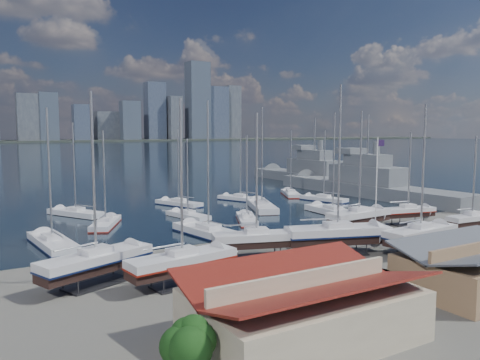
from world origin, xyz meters
TOP-DOWN VIEW (x-y plane):
  - ground at (0.00, -10.00)m, footprint 1400.00×1400.00m
  - water at (0.00, 300.00)m, footprint 1400.00×600.00m
  - far_shore at (0.00, 560.00)m, footprint 1400.00×80.00m
  - shed_red at (-18.00, -26.00)m, footprint 14.70×9.45m
  - shed_grey at (0.00, -26.00)m, footprint 12.60×8.40m
  - sailboat_cradle_0 at (-26.89, -8.78)m, footprint 10.57×6.43m
  - sailboat_cradle_1 at (-20.51, -12.52)m, footprint 10.13×4.12m
  - sailboat_cradle_2 at (-10.37, -8.33)m, footprint 9.52×5.29m
  - sailboat_cradle_3 at (-1.99, -11.40)m, footprint 11.68×6.60m
  - sailboat_cradle_4 at (8.27, -4.10)m, footprint 9.83×3.37m
  - sailboat_cradle_5 at (6.21, -15.51)m, footprint 10.16×3.62m
  - sailboat_cradle_6 at (17.32, -4.43)m, footprint 8.26×3.83m
  - sailboat_cradle_7 at (19.97, -12.44)m, footprint 7.74×2.70m
  - sailboat_moored_0 at (-28.15, 7.22)m, footprint 4.35×11.36m
  - sailboat_moored_1 at (-19.96, 15.73)m, footprint 6.47×9.49m
  - sailboat_moored_2 at (-21.95, 26.13)m, footprint 7.47×10.14m
  - sailboat_moored_3 at (-10.28, 3.14)m, footprint 5.33×12.25m
  - sailboat_moored_4 at (-7.51, 15.82)m, footprint 4.32×8.70m
  - sailboat_moored_5 at (-4.18, 27.37)m, footprint 6.13×9.75m
  - sailboat_moored_6 at (-1.33, 8.71)m, footprint 5.98×9.06m
  - sailboat_moored_7 at (6.36, 16.61)m, footprint 7.44×12.26m
  - sailboat_moored_8 at (8.30, 27.07)m, footprint 6.27×9.44m
  - sailboat_moored_9 at (13.50, 6.95)m, footprint 3.64×11.27m
  - sailboat_moored_10 at (21.56, 18.66)m, footprint 5.30×9.67m
  - sailboat_moored_11 at (20.65, 27.93)m, footprint 6.38×9.53m
  - naval_ship_east at (34.38, 20.52)m, footprint 9.40×46.21m
  - naval_ship_west at (39.76, 44.03)m, footprint 8.27×44.33m
  - car_a at (-12.55, -20.93)m, footprint 2.57×4.15m
  - car_b at (-6.10, -21.45)m, footprint 5.17×3.62m
  - car_c at (1.95, -20.28)m, footprint 3.88×6.24m
  - car_d at (2.05, -21.95)m, footprint 2.16×5.16m
  - tree at (-26.53, -27.63)m, footprint 2.67×2.67m
  - flagpole at (4.57, -10.57)m, footprint 1.10×0.12m

SIDE VIEW (x-z plane):
  - water at x=0.00m, z-range -0.35..0.05m
  - ground at x=0.00m, z-range 0.00..0.00m
  - sailboat_moored_5 at x=-4.18m, z-range -6.77..7.38m
  - sailboat_moored_10 at x=21.56m, z-range -6.66..7.27m
  - sailboat_moored_11 at x=20.65m, z-range -6.66..7.27m
  - sailboat_moored_1 at x=-19.96m, z-range -6.65..7.26m
  - sailboat_moored_8 at x=8.30m, z-range -6.58..7.20m
  - sailboat_moored_6 at x=-1.33m, z-range -6.30..6.92m
  - sailboat_moored_0 at x=-28.15m, z-range -7.97..8.59m
  - sailboat_moored_3 at x=-10.28m, z-range -8.55..9.17m
  - sailboat_moored_2 at x=-21.95m, z-range -7.28..7.93m
  - sailboat_moored_9 at x=13.50m, z-range -8.09..8.73m
  - sailboat_moored_4 at x=-7.51m, z-range -6.00..6.65m
  - sailboat_moored_7 at x=6.36m, z-range -8.63..9.28m
  - car_a at x=-12.55m, z-range 0.00..1.32m
  - car_d at x=2.05m, z-range 0.00..1.49m
  - car_c at x=1.95m, z-range 0.00..1.61m
  - car_b at x=-6.10m, z-range 0.00..1.62m
  - far_shore at x=0.00m, z-range 0.00..2.20m
  - naval_ship_west at x=39.76m, z-range -7.32..10.65m
  - naval_ship_east at x=34.38m, z-range -7.40..10.73m
  - sailboat_cradle_7 at x=19.97m, z-range -4.43..8.24m
  - sailboat_cradle_6 at x=17.32m, z-range -4.64..8.49m
  - sailboat_cradle_2 at x=-10.37m, z-range -5.50..9.56m
  - sailboat_cradle_4 at x=8.27m, z-range -5.84..9.97m
  - sailboat_cradle_1 at x=-20.51m, z-range -5.89..10.02m
  - sailboat_cradle_5 at x=6.21m, z-range -5.97..10.12m
  - sailboat_cradle_0 at x=-26.89m, z-range -6.15..10.35m
  - shed_grey at x=0.00m, z-range 0.06..4.23m
  - sailboat_cradle_3 at x=-1.99m, z-range -6.84..11.19m
  - shed_red at x=-18.00m, z-range 0.07..4.57m
  - tree at x=-26.53m, z-range 0.56..4.38m
  - flagpole at x=4.57m, z-range 0.98..13.45m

